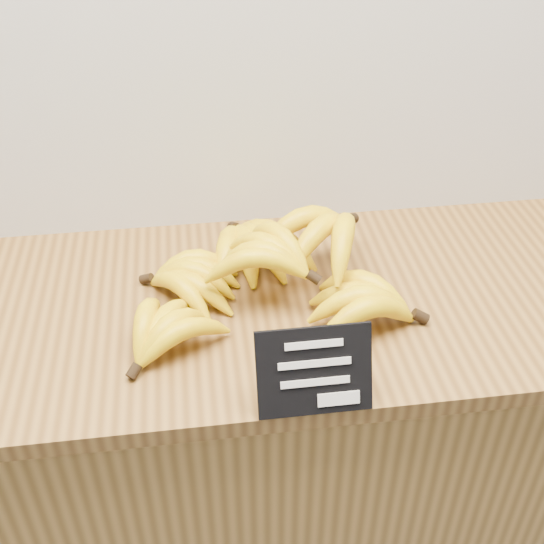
{
  "coord_description": "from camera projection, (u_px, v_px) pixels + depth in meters",
  "views": [
    {
      "loc": [
        -0.23,
        1.85,
        1.66
      ],
      "look_at": [
        -0.11,
        2.7,
        1.02
      ],
      "focal_mm": 45.0,
      "sensor_mm": 36.0,
      "label": 1
    }
  ],
  "objects": [
    {
      "name": "counter",
      "position": [
        269.0,
        473.0,
        1.45
      ],
      "size": [
        1.32,
        0.5,
        0.9
      ],
      "primitive_type": "cube",
      "color": "olive",
      "rests_on": "ground"
    },
    {
      "name": "banana_pile",
      "position": [
        274.0,
        272.0,
        1.13
      ],
      "size": [
        0.53,
        0.43,
        0.12
      ],
      "color": "yellow",
      "rests_on": "counter_top"
    },
    {
      "name": "chalkboard_sign",
      "position": [
        314.0,
        371.0,
        0.93
      ],
      "size": [
        0.16,
        0.05,
        0.12
      ],
      "primitive_type": "cube",
      "rotation": [
        -0.37,
        0.0,
        0.0
      ],
      "color": "black",
      "rests_on": "counter_top"
    },
    {
      "name": "counter_top",
      "position": [
        268.0,
        304.0,
        1.17
      ],
      "size": [
        1.53,
        0.54,
        0.03
      ],
      "primitive_type": "cube",
      "color": "brown",
      "rests_on": "counter"
    }
  ]
}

